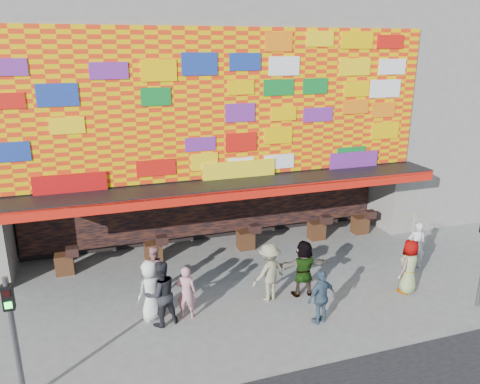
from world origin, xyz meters
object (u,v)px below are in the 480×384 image
Objects in this scene: ped_a at (151,290)px; parasol at (414,228)px; ped_d at (269,272)px; ped_e at (321,297)px; ped_f at (303,268)px; ped_c at (161,294)px; ped_h at (416,245)px; signal_left at (13,327)px; ped_b at (186,292)px; ped_g at (409,266)px; ped_i at (154,270)px.

parasol is (7.83, -1.02, 1.28)m from ped_a.
ped_d is at bearing 148.41° from ped_a.
ped_e is (4.43, -1.70, -0.09)m from ped_a.
ped_c is at bearing 9.06° from ped_f.
ped_h is (4.72, 2.01, 0.05)m from ped_e.
ped_h is (5.62, 0.39, -0.06)m from ped_d.
signal_left is 4.06m from ped_a.
ped_a is 1.05× the size of ped_h.
ped_h reaches higher than ped_b.
ped_b is 3.69m from ped_f.
ped_g is (4.30, -0.95, -0.04)m from ped_d.
signal_left is 1.95× the size of ped_i.
ped_e is at bearing 100.24° from ped_d.
ped_a is at bearing 94.25° from ped_i.
ped_i is at bearing 48.66° from signal_left.
ped_g is at bearing 7.23° from signal_left.
parasol is at bearing 7.23° from signal_left.
parasol reaches higher than ped_g.
ped_c is at bearing 31.26° from signal_left.
ped_f is 1.17× the size of ped_i.
ped_a is 4.75m from ped_e.
ped_d reaches higher than ped_a.
ped_f is at bearing -112.07° from ped_e.
ped_d is at bearing 170.16° from ped_i.
signal_left is 4.72m from ped_b.
ped_a is 3.53m from ped_d.
signal_left reaches higher than ped_c.
ped_h is at bearing -154.71° from ped_b.
ped_d is (3.31, 0.31, -0.04)m from ped_c.
ped_e is 3.46m from ped_g.
ped_a reaches higher than ped_b.
ped_a is 0.94× the size of ped_c.
ped_g is at bearing -165.03° from ped_b.
ped_d is 0.96× the size of parasol.
ped_e is 0.94× the size of ped_h.
ped_h is 1.10× the size of ped_i.
ped_e is (3.49, -1.43, 0.00)m from ped_b.
ped_b is at bearing 126.26° from ped_i.
ped_e is 5.21m from ped_i.
ped_f reaches higher than ped_g.
signal_left is at bearing 22.27° from ped_f.
ped_a is 0.99m from ped_b.
parasol reaches higher than ped_f.
signal_left is at bearing 16.51° from ped_c.
ped_i is at bearing -48.10° from ped_b.
ped_a is 4.64m from ped_f.
signal_left is at bearing 49.06° from ped_b.
ped_c is at bearing 103.43° from ped_i.
signal_left is at bearing 64.26° from ped_i.
ped_a is 1.12× the size of ped_b.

